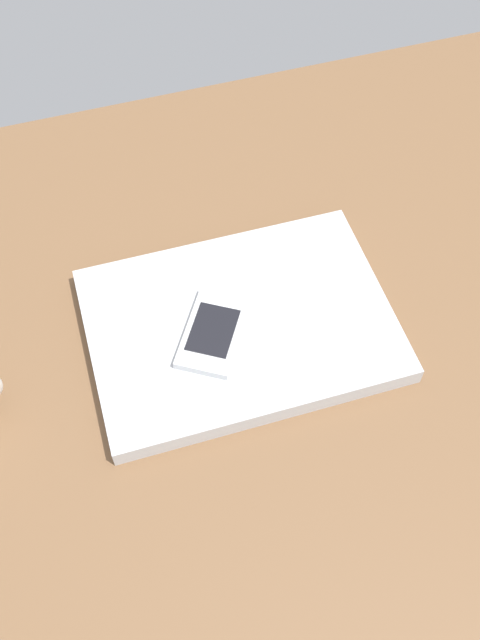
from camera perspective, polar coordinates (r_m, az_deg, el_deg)
The scene contains 3 objects.
desk_surface at distance 80.12cm, azimuth -0.25°, elevation -0.77°, with size 120.00×80.00×3.00cm, color brown.
laptop_closed at distance 77.35cm, azimuth 0.00°, elevation -0.37°, with size 32.29×23.25×2.21cm, color #B7BABC.
cell_phone_on_laptop at distance 74.92cm, azimuth -2.16°, elevation -1.00°, with size 10.04×11.40×1.08cm.
Camera 1 is at (-12.86, -42.22, 68.36)cm, focal length 40.16 mm.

